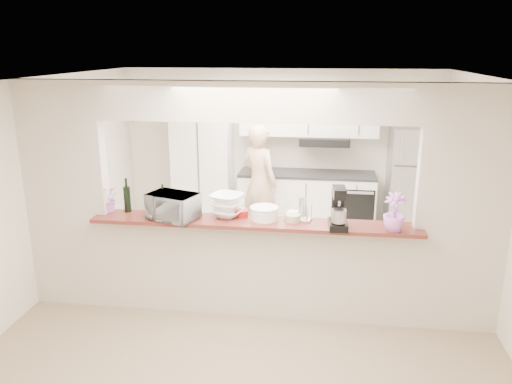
% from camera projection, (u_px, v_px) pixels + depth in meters
% --- Properties ---
extents(floor, '(6.00, 6.00, 0.00)m').
position_uv_depth(floor, '(255.00, 313.00, 5.49)').
color(floor, gray).
rests_on(floor, ground).
extents(tile_overlay, '(5.00, 2.90, 0.01)m').
position_uv_depth(tile_overlay, '(270.00, 256.00, 6.96)').
color(tile_overlay, beige).
rests_on(tile_overlay, floor).
extents(partition, '(5.00, 0.15, 2.50)m').
position_uv_depth(partition, '(254.00, 183.00, 5.07)').
color(partition, beige).
rests_on(partition, floor).
extents(bar_counter, '(3.40, 0.38, 1.09)m').
position_uv_depth(bar_counter, '(254.00, 265.00, 5.32)').
color(bar_counter, beige).
rests_on(bar_counter, floor).
extents(kitchen_cabinets, '(3.15, 0.62, 2.25)m').
position_uv_depth(kitchen_cabinets, '(267.00, 169.00, 7.83)').
color(kitchen_cabinets, white).
rests_on(kitchen_cabinets, floor).
extents(refrigerator, '(0.75, 0.70, 1.70)m').
position_uv_depth(refrigerator, '(413.00, 183.00, 7.51)').
color(refrigerator, '#ADADB2').
rests_on(refrigerator, floor).
extents(flower_left, '(0.27, 0.24, 0.29)m').
position_uv_depth(flower_left, '(109.00, 199.00, 5.40)').
color(flower_left, '#C468A3').
rests_on(flower_left, bar_counter).
extents(wine_bottle_a, '(0.07, 0.07, 0.37)m').
position_uv_depth(wine_bottle_a, '(127.00, 199.00, 5.39)').
color(wine_bottle_a, black).
rests_on(wine_bottle_a, bar_counter).
extents(wine_bottle_b, '(0.06, 0.06, 0.32)m').
position_uv_depth(wine_bottle_b, '(163.00, 202.00, 5.34)').
color(wine_bottle_b, black).
rests_on(wine_bottle_b, bar_counter).
extents(toaster_oven, '(0.58, 0.48, 0.27)m').
position_uv_depth(toaster_oven, '(173.00, 206.00, 5.16)').
color(toaster_oven, '#9E9EA2').
rests_on(toaster_oven, bar_counter).
extents(serving_bowls, '(0.41, 0.41, 0.24)m').
position_uv_depth(serving_bowls, '(227.00, 206.00, 5.23)').
color(serving_bowls, white).
rests_on(serving_bowls, bar_counter).
extents(plate_stack_a, '(0.30, 0.30, 0.13)m').
position_uv_depth(plate_stack_a, '(264.00, 213.00, 5.16)').
color(plate_stack_a, white).
rests_on(plate_stack_a, bar_counter).
extents(plate_stack_b, '(0.28, 0.28, 0.10)m').
position_uv_depth(plate_stack_b, '(264.00, 214.00, 5.18)').
color(plate_stack_b, white).
rests_on(plate_stack_b, bar_counter).
extents(red_bowl, '(0.15, 0.15, 0.07)m').
position_uv_depth(red_bowl, '(241.00, 213.00, 5.27)').
color(red_bowl, maroon).
rests_on(red_bowl, bar_counter).
extents(tan_bowl, '(0.16, 0.16, 0.07)m').
position_uv_depth(tan_bowl, '(293.00, 218.00, 5.12)').
color(tan_bowl, tan).
rests_on(tan_bowl, bar_counter).
extents(utensil_caddy, '(0.30, 0.22, 0.25)m').
position_uv_depth(utensil_caddy, '(298.00, 210.00, 5.14)').
color(utensil_caddy, silver).
rests_on(utensil_caddy, bar_counter).
extents(stand_mixer, '(0.20, 0.30, 0.42)m').
position_uv_depth(stand_mixer, '(338.00, 210.00, 4.89)').
color(stand_mixer, black).
rests_on(stand_mixer, bar_counter).
extents(flower_right, '(0.25, 0.25, 0.38)m').
position_uv_depth(flower_right, '(394.00, 212.00, 4.81)').
color(flower_right, '#B364BB').
rests_on(flower_right, bar_counter).
extents(person, '(0.75, 0.70, 1.73)m').
position_uv_depth(person, '(259.00, 183.00, 7.45)').
color(person, '#D5AD8A').
rests_on(person, floor).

